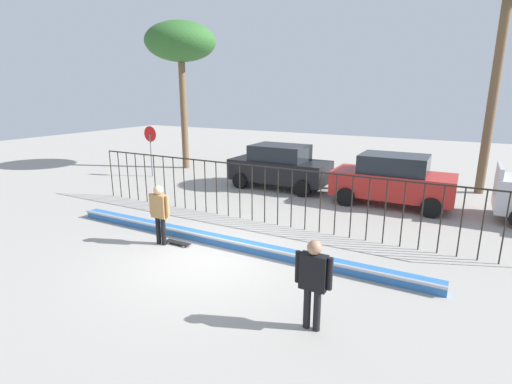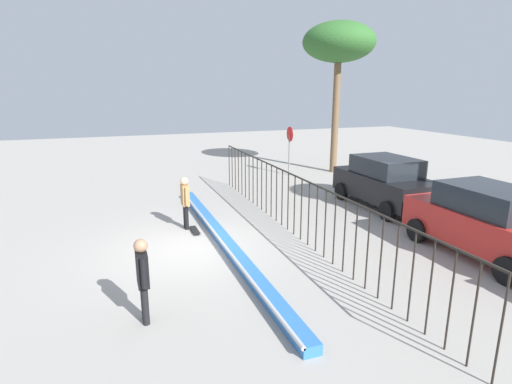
# 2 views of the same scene
# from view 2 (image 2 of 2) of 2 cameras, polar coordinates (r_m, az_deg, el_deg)

# --- Properties ---
(ground_plane) EXTENTS (60.00, 60.00, 0.00)m
(ground_plane) POSITION_cam_2_polar(r_m,az_deg,el_deg) (11.69, -9.02, -7.76)
(ground_plane) COLOR #9E9991
(bowl_coping_ledge) EXTENTS (11.00, 0.40, 0.27)m
(bowl_coping_ledge) POSITION_cam_2_polar(r_m,az_deg,el_deg) (11.84, -4.63, -6.71)
(bowl_coping_ledge) COLOR #2D6BB7
(bowl_coping_ledge) RESTS_ON ground
(perimeter_fence) EXTENTS (14.04, 0.04, 1.87)m
(perimeter_fence) POSITION_cam_2_polar(r_m,az_deg,el_deg) (12.27, 5.46, -0.94)
(perimeter_fence) COLOR black
(perimeter_fence) RESTS_ON ground
(skateboarder) EXTENTS (0.68, 0.26, 1.69)m
(skateboarder) POSITION_cam_2_polar(r_m,az_deg,el_deg) (12.97, -9.96, -0.85)
(skateboarder) COLOR black
(skateboarder) RESTS_ON ground
(skateboard) EXTENTS (0.80, 0.20, 0.07)m
(skateboard) POSITION_cam_2_polar(r_m,az_deg,el_deg) (12.89, -8.62, -5.34)
(skateboard) COLOR black
(skateboard) RESTS_ON ground
(camera_operator) EXTENTS (0.68, 0.26, 1.69)m
(camera_operator) POSITION_cam_2_polar(r_m,az_deg,el_deg) (8.00, -15.69, -10.95)
(camera_operator) COLOR black
(camera_operator) RESTS_ON ground
(parked_car_black) EXTENTS (4.30, 2.12, 1.90)m
(parked_car_black) POSITION_cam_2_polar(r_m,az_deg,el_deg) (15.97, 17.70, 1.39)
(parked_car_black) COLOR black
(parked_car_black) RESTS_ON ground
(parked_car_red) EXTENTS (4.30, 2.12, 1.90)m
(parked_car_red) POSITION_cam_2_polar(r_m,az_deg,el_deg) (12.35, 29.83, -3.56)
(parked_car_red) COLOR #B2231E
(parked_car_red) RESTS_ON ground
(stop_sign) EXTENTS (0.76, 0.07, 2.50)m
(stop_sign) POSITION_cam_2_polar(r_m,az_deg,el_deg) (21.01, 4.75, 6.77)
(stop_sign) COLOR slate
(stop_sign) RESTS_ON ground
(palm_tree_short) EXTENTS (3.67, 3.67, 7.66)m
(palm_tree_short) POSITION_cam_2_polar(r_m,az_deg,el_deg) (22.08, 11.59, 19.74)
(palm_tree_short) COLOR brown
(palm_tree_short) RESTS_ON ground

